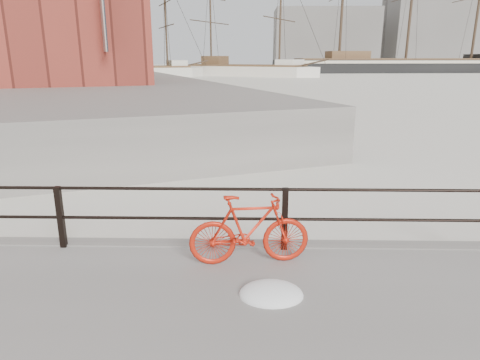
% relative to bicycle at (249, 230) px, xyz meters
% --- Properties ---
extents(far_quay, '(78.44, 148.07, 1.80)m').
position_rel_bicycle_xyz_m(far_quay, '(-35.96, 72.64, 0.03)').
color(far_quay, gray).
rests_on(far_quay, ground).
extents(bicycle, '(1.75, 0.48, 1.05)m').
position_rel_bicycle_xyz_m(bicycle, '(0.00, 0.00, 0.00)').
color(bicycle, red).
rests_on(bicycle, promenade).
extents(barque_black, '(67.37, 27.64, 36.74)m').
position_rel_bicycle_xyz_m(barque_black, '(34.14, 92.33, -0.87)').
color(barque_black, black).
rests_on(barque_black, ground).
extents(schooner_mid, '(33.27, 25.80, 21.95)m').
position_rel_bicycle_xyz_m(schooner_mid, '(-1.10, 74.41, -0.87)').
color(schooner_mid, silver).
rests_on(schooner_mid, ground).
extents(schooner_left, '(27.81, 20.44, 19.14)m').
position_rel_bicycle_xyz_m(schooner_left, '(-19.51, 68.06, -0.87)').
color(schooner_left, beige).
rests_on(schooner_left, ground).
extents(workboat_near, '(13.27, 9.36, 7.00)m').
position_rel_bicycle_xyz_m(workboat_near, '(-21.37, 31.55, -0.87)').
color(workboat_near, black).
rests_on(workboat_near, ground).
extents(workboat_far, '(12.79, 8.34, 7.00)m').
position_rel_bicycle_xyz_m(workboat_far, '(-28.59, 47.87, -0.87)').
color(workboat_far, black).
rests_on(workboat_far, ground).
extents(apartment_grey, '(26.02, 22.15, 23.20)m').
position_rel_bicycle_xyz_m(apartment_grey, '(-42.31, 83.01, 12.53)').
color(apartment_grey, '#ADADA8').
rests_on(apartment_grey, far_quay).
extents(apartment_brick, '(27.87, 22.90, 21.20)m').
position_rel_bicycle_xyz_m(apartment_brick, '(-50.92, 104.34, 11.53)').
color(apartment_brick, maroon).
rests_on(apartment_brick, far_quay).
extents(industrial_west, '(32.00, 18.00, 18.00)m').
position_rel_bicycle_xyz_m(industrial_west, '(24.04, 140.64, 8.13)').
color(industrial_west, gray).
rests_on(industrial_west, ground).
extents(industrial_mid, '(26.00, 20.00, 24.00)m').
position_rel_bicycle_xyz_m(industrial_mid, '(59.04, 145.64, 11.13)').
color(industrial_mid, gray).
rests_on(industrial_mid, ground).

